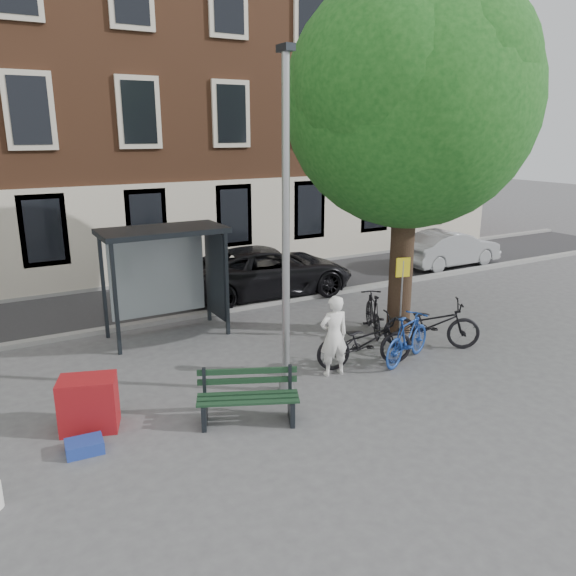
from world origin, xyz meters
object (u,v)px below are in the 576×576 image
(bench, at_px, (248,400))
(bike_a, at_px, (365,341))
(painter, at_px, (334,336))
(bike_d, at_px, (373,313))
(bike_b, at_px, (408,338))
(bus_shelter, at_px, (179,255))
(bike_c, at_px, (432,324))
(car_dark, at_px, (267,271))
(red_stand, at_px, (89,404))
(lamppost, at_px, (286,247))
(car_silver, at_px, (450,248))
(notice_sign, at_px, (402,280))

(bench, relative_size, bike_a, 0.84)
(painter, height_order, bench, painter)
(bike_d, bearing_deg, bike_b, 102.66)
(bench, bearing_deg, bike_a, 40.44)
(bus_shelter, xyz_separation_m, bike_c, (4.57, -3.78, -1.35))
(car_dark, bearing_deg, bike_d, -167.77)
(car_dark, height_order, red_stand, car_dark)
(painter, distance_m, bench, 2.52)
(bike_a, relative_size, bike_d, 1.23)
(lamppost, xyz_separation_m, bike_b, (2.94, -0.04, -2.25))
(bench, relative_size, bike_b, 1.00)
(bike_b, distance_m, car_silver, 9.46)
(painter, bearing_deg, bike_c, -170.24)
(bike_b, bearing_deg, red_stand, 65.33)
(bus_shelter, height_order, car_silver, bus_shelter)
(lamppost, xyz_separation_m, car_silver, (10.21, 6.00, -2.12))
(lamppost, relative_size, bike_c, 2.85)
(notice_sign, bearing_deg, bike_a, -137.52)
(lamppost, relative_size, bike_d, 3.57)
(bench, bearing_deg, bike_c, 35.68)
(lamppost, bearing_deg, painter, 8.87)
(painter, bearing_deg, notice_sign, -153.54)
(car_silver, bearing_deg, bus_shelter, 98.24)
(lamppost, xyz_separation_m, bus_shelter, (-0.61, 4.11, -0.87))
(car_silver, bearing_deg, bike_b, 128.00)
(bike_b, relative_size, notice_sign, 0.89)
(bus_shelter, xyz_separation_m, car_silver, (10.82, 1.89, -1.26))
(bike_d, distance_m, notice_sign, 1.18)
(bike_d, distance_m, car_dark, 4.33)
(bench, relative_size, car_silver, 0.44)
(car_dark, xyz_separation_m, notice_sign, (0.94, -4.94, 0.72))
(lamppost, height_order, painter, lamppost)
(car_silver, distance_m, notice_sign, 8.23)
(car_silver, bearing_deg, bench, 118.86)
(bike_d, height_order, car_silver, car_silver)
(bike_a, bearing_deg, notice_sign, -47.97)
(bus_shelter, relative_size, painter, 1.71)
(bus_shelter, relative_size, bench, 1.61)
(bike_a, xyz_separation_m, car_dark, (0.74, 5.79, 0.18))
(lamppost, height_order, car_dark, lamppost)
(bike_b, distance_m, notice_sign, 1.61)
(bike_c, bearing_deg, car_dark, 46.47)
(lamppost, relative_size, bike_b, 3.45)
(lamppost, distance_m, bench, 2.72)
(bench, bearing_deg, bike_d, 52.53)
(bench, bearing_deg, bus_shelter, 108.27)
(bike_c, height_order, red_stand, bike_c)
(bike_b, xyz_separation_m, bike_c, (1.03, 0.36, 0.03))
(bike_a, distance_m, bike_b, 0.97)
(bike_c, distance_m, car_silver, 8.44)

